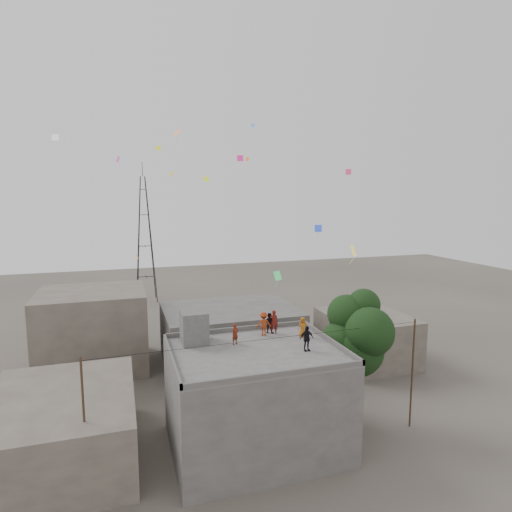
{
  "coord_description": "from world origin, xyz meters",
  "views": [
    {
      "loc": [
        -7.39,
        -23.29,
        15.23
      ],
      "look_at": [
        1.13,
        3.36,
        11.31
      ],
      "focal_mm": 30.0,
      "sensor_mm": 36.0,
      "label": 1
    }
  ],
  "objects_px": {
    "tree": "(358,335)",
    "transmission_tower": "(145,239)",
    "stair_head_box": "(194,327)",
    "person_red_adult": "(274,322)",
    "person_dark_adult": "(307,338)"
  },
  "relations": [
    {
      "from": "tree",
      "to": "transmission_tower",
      "type": "bearing_deg",
      "value": 106.09
    },
    {
      "from": "person_red_adult",
      "to": "person_dark_adult",
      "type": "relative_size",
      "value": 1.05
    },
    {
      "from": "transmission_tower",
      "to": "person_dark_adult",
      "type": "distance_m",
      "value": 41.58
    },
    {
      "from": "tree",
      "to": "person_red_adult",
      "type": "height_order",
      "value": "tree"
    },
    {
      "from": "transmission_tower",
      "to": "person_dark_adult",
      "type": "xyz_separation_m",
      "value": [
        6.91,
        -40.94,
        -2.21
      ]
    },
    {
      "from": "person_red_adult",
      "to": "person_dark_adult",
      "type": "distance_m",
      "value": 3.71
    },
    {
      "from": "tree",
      "to": "person_dark_adult",
      "type": "xyz_separation_m",
      "value": [
        -4.46,
        -1.54,
        0.76
      ]
    },
    {
      "from": "tree",
      "to": "transmission_tower",
      "type": "height_order",
      "value": "transmission_tower"
    },
    {
      "from": "stair_head_box",
      "to": "tree",
      "type": "bearing_deg",
      "value": -10.74
    },
    {
      "from": "stair_head_box",
      "to": "transmission_tower",
      "type": "relative_size",
      "value": 0.1
    },
    {
      "from": "stair_head_box",
      "to": "person_dark_adult",
      "type": "height_order",
      "value": "stair_head_box"
    },
    {
      "from": "stair_head_box",
      "to": "person_dark_adult",
      "type": "relative_size",
      "value": 1.31
    },
    {
      "from": "tree",
      "to": "transmission_tower",
      "type": "xyz_separation_m",
      "value": [
        -11.37,
        39.4,
        2.97
      ]
    },
    {
      "from": "person_red_adult",
      "to": "stair_head_box",
      "type": "bearing_deg",
      "value": 22.43
    },
    {
      "from": "person_dark_adult",
      "to": "stair_head_box",
      "type": "bearing_deg",
      "value": 146.27
    }
  ]
}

